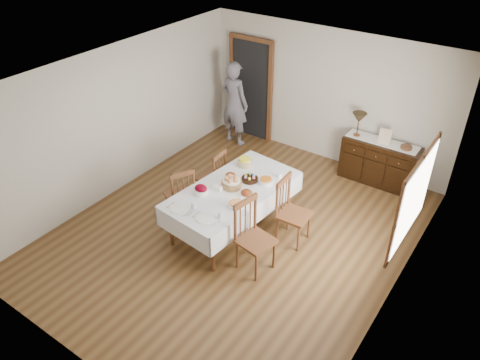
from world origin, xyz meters
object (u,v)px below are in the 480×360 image
Objects in this scene: sideboard at (379,162)px; chair_left_far at (214,175)px; chair_right_near at (253,236)px; chair_right_far at (291,210)px; dining_table at (233,193)px; person at (235,101)px; chair_left_near at (181,194)px; table_lamp at (359,118)px.

chair_left_far is at bearing -134.61° from sideboard.
chair_right_near is 0.85m from chair_right_far.
person is (-1.68, 2.41, 0.28)m from dining_table.
person is at bearing 49.51° from chair_right_near.
person reaches higher than chair_left_near.
person is 4.14× the size of table_lamp.
table_lamp is (1.67, 2.16, 0.69)m from chair_left_far.
chair_left_near is 1.80m from chair_right_far.
sideboard is (2.16, 2.19, -0.08)m from chair_left_far.
chair_right_far is (1.64, -0.19, 0.06)m from chair_left_far.
dining_table is 5.05× the size of table_lamp.
table_lamp is (-0.49, -0.03, 0.77)m from sideboard.
chair_right_far is at bearing -90.72° from table_lamp.
table_lamp is at bearing 138.26° from chair_left_far.
person is (-3.09, -0.23, 0.54)m from sideboard.
chair_right_near is 2.44× the size of table_lamp.
sideboard is 2.99× the size of table_lamp.
person is at bearing -158.44° from chair_left_far.
sideboard is 0.91m from table_lamp.
chair_left_far is 3.07m from sideboard.
chair_left_near is 3.71m from sideboard.
chair_left_near reaches higher than chair_left_far.
chair_right_far is 3.37m from person.
person is at bearing 130.85° from dining_table.
chair_left_near is at bearing -8.37° from chair_left_far.
table_lamp reaches higher than chair_left_near.
person is (-0.88, 2.74, 0.43)m from chair_left_near.
chair_right_far is 0.58× the size of person.
sideboard is (2.22, 2.97, -0.11)m from chair_left_near.
chair_right_near reaches higher than dining_table.
chair_right_far is 0.80× the size of sideboard.
chair_right_near is 1.02× the size of chair_right_far.
table_lamp is (0.03, 2.35, 0.63)m from chair_right_far.
chair_left_far is at bearing 80.90° from chair_right_far.
chair_left_near reaches higher than sideboard.
person is (-2.57, 2.14, 0.40)m from chair_right_far.
chair_left_far is at bearing 120.63° from person.
table_lamp is (2.60, 0.21, 0.23)m from person.
dining_table is at bearing 129.85° from person.
chair_right_far is (0.14, 0.84, -0.01)m from chair_right_near.
person is 2.62m from table_lamp.
sideboard is at bearing -170.65° from person.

